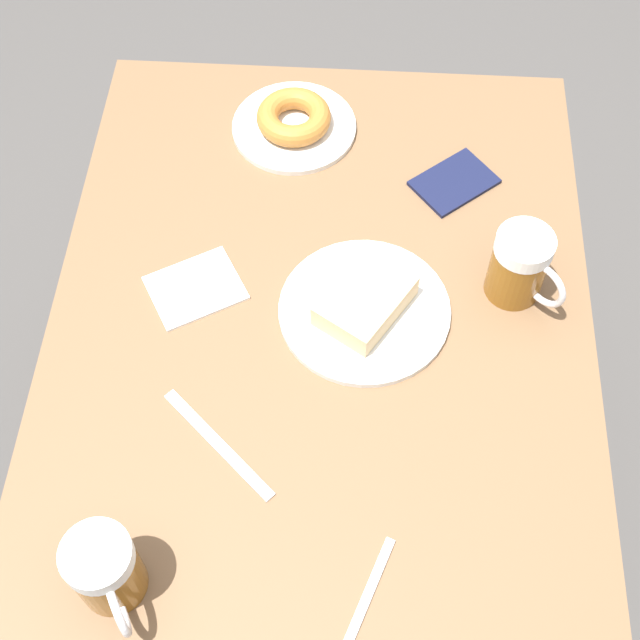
{
  "coord_description": "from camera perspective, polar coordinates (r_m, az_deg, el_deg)",
  "views": [
    {
      "loc": [
        -0.04,
        0.68,
        1.86
      ],
      "look_at": [
        0.0,
        0.0,
        0.78
      ],
      "focal_mm": 50.0,
      "sensor_mm": 36.0,
      "label": 1
    }
  ],
  "objects": [
    {
      "name": "passport_near_edge",
      "position": [
        1.47,
        8.58,
        8.71
      ],
      "size": [
        0.15,
        0.15,
        0.01
      ],
      "rotation": [
        0.0,
        0.0,
        2.26
      ],
      "color": "#141938",
      "rests_on": "table"
    },
    {
      "name": "fork",
      "position": [
        1.13,
        2.77,
        -17.84
      ],
      "size": [
        0.08,
        0.18,
        0.0
      ],
      "rotation": [
        0.0,
        0.0,
        5.92
      ],
      "color": "silver",
      "rests_on": "table"
    },
    {
      "name": "napkin_folded",
      "position": [
        1.34,
        -7.97,
        2.04
      ],
      "size": [
        0.17,
        0.16,
        0.0
      ],
      "rotation": [
        0.0,
        0.0,
        0.52
      ],
      "color": "white",
      "rests_on": "table"
    },
    {
      "name": "beer_mug_left",
      "position": [
        1.11,
        -13.53,
        -15.35
      ],
      "size": [
        0.09,
        0.12,
        0.12
      ],
      "color": "#8C5619",
      "rests_on": "table"
    },
    {
      "name": "knife",
      "position": [
        1.21,
        -6.54,
        -7.89
      ],
      "size": [
        0.17,
        0.16,
        0.0
      ],
      "rotation": [
        0.0,
        0.0,
        0.83
      ],
      "color": "silver",
      "rests_on": "table"
    },
    {
      "name": "plate_with_donut",
      "position": [
        1.52,
        -1.68,
        12.59
      ],
      "size": [
        0.21,
        0.21,
        0.05
      ],
      "color": "white",
      "rests_on": "table"
    },
    {
      "name": "beer_mug_center",
      "position": [
        1.31,
        12.7,
        3.38
      ],
      "size": [
        0.11,
        0.1,
        0.12
      ],
      "color": "#8C5619",
      "rests_on": "table"
    },
    {
      "name": "table",
      "position": [
        1.35,
        -0.0,
        -1.92
      ],
      "size": [
        0.79,
        1.08,
        0.76
      ],
      "color": "brown",
      "rests_on": "ground_plane"
    },
    {
      "name": "ground_plane",
      "position": [
        1.98,
        -0.0,
        -12.22
      ],
      "size": [
        8.0,
        8.0,
        0.0
      ],
      "primitive_type": "plane",
      "color": "#474442"
    },
    {
      "name": "plate_with_cake",
      "position": [
        1.29,
        2.88,
        0.89
      ],
      "size": [
        0.25,
        0.25,
        0.05
      ],
      "color": "white",
      "rests_on": "table"
    }
  ]
}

